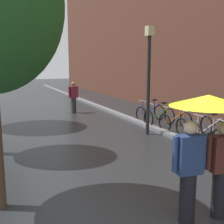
# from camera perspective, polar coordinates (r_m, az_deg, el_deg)

# --- Properties ---
(building_facade) EXTENTS (8.00, 36.00, 9.56)m
(building_facade) POSITION_cam_1_polar(r_m,az_deg,el_deg) (18.40, 20.50, 16.26)
(building_facade) COLOR brown
(building_facade) RESTS_ON ground
(kerb_strip) EXTENTS (0.30, 36.00, 0.12)m
(kerb_strip) POSITION_cam_1_polar(r_m,az_deg,el_deg) (14.65, -0.12, 0.10)
(kerb_strip) COLOR slate
(kerb_strip) RESTS_ON ground
(parked_bicycle_1) EXTENTS (1.08, 0.70, 0.96)m
(parked_bicycle_1) POSITION_cam_1_polar(r_m,az_deg,el_deg) (9.72, 18.58, -3.66)
(parked_bicycle_1) COLOR black
(parked_bicycle_1) RESTS_ON ground
(parked_bicycle_2) EXTENTS (1.13, 0.78, 0.96)m
(parked_bicycle_2) POSITION_cam_1_polar(r_m,az_deg,el_deg) (10.38, 16.05, -2.67)
(parked_bicycle_2) COLOR black
(parked_bicycle_2) RESTS_ON ground
(parked_bicycle_3) EXTENTS (1.13, 0.78, 0.96)m
(parked_bicycle_3) POSITION_cam_1_polar(r_m,az_deg,el_deg) (11.08, 12.52, -1.73)
(parked_bicycle_3) COLOR black
(parked_bicycle_3) RESTS_ON ground
(parked_bicycle_4) EXTENTS (1.09, 0.71, 0.96)m
(parked_bicycle_4) POSITION_cam_1_polar(r_m,az_deg,el_deg) (11.80, 9.39, -0.90)
(parked_bicycle_4) COLOR black
(parked_bicycle_4) RESTS_ON ground
(parked_bicycle_5) EXTENTS (1.17, 0.85, 0.96)m
(parked_bicycle_5) POSITION_cam_1_polar(r_m,az_deg,el_deg) (12.61, 7.64, -0.16)
(parked_bicycle_5) COLOR black
(parked_bicycle_5) RESTS_ON ground
(couple_under_umbrella) EXTENTS (1.22, 1.22, 2.08)m
(couple_under_umbrella) POSITION_cam_1_polar(r_m,az_deg,el_deg) (4.79, 18.33, -4.45)
(couple_under_umbrella) COLOR black
(couple_under_umbrella) RESTS_ON ground
(street_lamp_post) EXTENTS (0.24, 0.24, 3.77)m
(street_lamp_post) POSITION_cam_1_polar(r_m,az_deg,el_deg) (10.10, 7.32, 7.94)
(street_lamp_post) COLOR black
(street_lamp_post) RESTS_ON ground
(pedestrian_walking_midground) EXTENTS (0.56, 0.34, 1.58)m
(pedestrian_walking_midground) POSITION_cam_1_polar(r_m,az_deg,el_deg) (14.60, -7.66, 2.93)
(pedestrian_walking_midground) COLOR #2D2D33
(pedestrian_walking_midground) RESTS_ON ground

